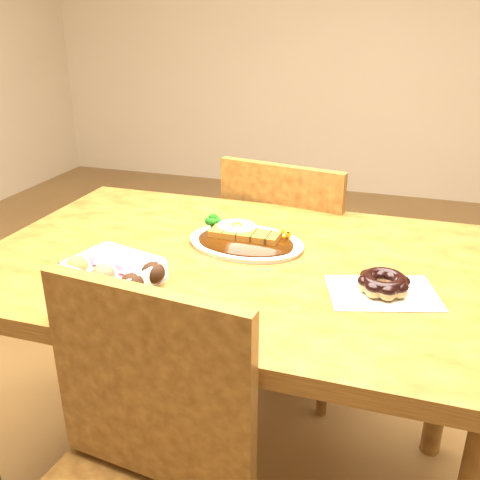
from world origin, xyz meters
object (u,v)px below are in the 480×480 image
(table, at_px, (235,293))
(donut_box, at_px, (114,271))
(chair_far, at_px, (293,268))
(katsu_curry_plate, at_px, (244,239))
(pon_de_ring, at_px, (383,284))

(table, relative_size, donut_box, 5.36)
(table, bearing_deg, chair_far, 86.56)
(katsu_curry_plate, bearing_deg, table, -90.29)
(katsu_curry_plate, xyz_separation_m, donut_box, (-0.20, -0.28, 0.01))
(pon_de_ring, bearing_deg, katsu_curry_plate, 155.83)
(katsu_curry_plate, bearing_deg, chair_far, 86.03)
(chair_far, relative_size, katsu_curry_plate, 2.86)
(table, height_order, katsu_curry_plate, katsu_curry_plate)
(table, xyz_separation_m, pon_de_ring, (0.35, -0.08, 0.12))
(chair_far, distance_m, donut_box, 0.83)
(katsu_curry_plate, height_order, donut_box, katsu_curry_plate)
(table, xyz_separation_m, donut_box, (-0.20, -0.20, 0.12))
(chair_far, height_order, donut_box, chair_far)
(donut_box, bearing_deg, chair_far, 72.15)
(chair_far, distance_m, pon_de_ring, 0.75)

